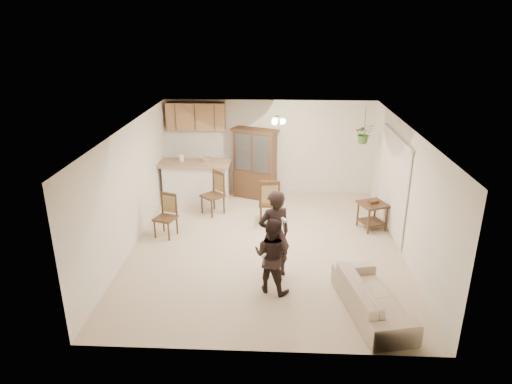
{
  "coord_description": "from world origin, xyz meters",
  "views": [
    {
      "loc": [
        0.2,
        -8.52,
        4.43
      ],
      "look_at": [
        -0.22,
        0.4,
        1.05
      ],
      "focal_mm": 32.0,
      "sensor_mm": 36.0,
      "label": 1
    }
  ],
  "objects_px": {
    "sofa": "(373,292)",
    "side_table": "(372,215)",
    "china_hutch": "(255,164)",
    "chair_hutch_left": "(213,202)",
    "chair_hutch_right": "(269,210)",
    "child": "(272,256)",
    "adult": "(274,231)",
    "chair_bar": "(166,225)"
  },
  "relations": [
    {
      "from": "child",
      "to": "adult",
      "type": "bearing_deg",
      "value": -70.06
    },
    {
      "from": "chair_hutch_left",
      "to": "chair_hutch_right",
      "type": "xyz_separation_m",
      "value": [
        1.38,
        -0.45,
        0.01
      ]
    },
    {
      "from": "sofa",
      "to": "adult",
      "type": "relative_size",
      "value": 1.04
    },
    {
      "from": "adult",
      "to": "side_table",
      "type": "height_order",
      "value": "adult"
    },
    {
      "from": "chair_hutch_left",
      "to": "china_hutch",
      "type": "bearing_deg",
      "value": 93.15
    },
    {
      "from": "child",
      "to": "side_table",
      "type": "bearing_deg",
      "value": -106.3
    },
    {
      "from": "chair_hutch_left",
      "to": "sofa",
      "type": "bearing_deg",
      "value": -8.33
    },
    {
      "from": "chair_bar",
      "to": "china_hutch",
      "type": "bearing_deg",
      "value": 72.29
    },
    {
      "from": "adult",
      "to": "china_hutch",
      "type": "relative_size",
      "value": 0.98
    },
    {
      "from": "sofa",
      "to": "chair_hutch_left",
      "type": "height_order",
      "value": "chair_hutch_left"
    },
    {
      "from": "china_hutch",
      "to": "side_table",
      "type": "bearing_deg",
      "value": -12.59
    },
    {
      "from": "china_hutch",
      "to": "side_table",
      "type": "relative_size",
      "value": 2.5
    },
    {
      "from": "side_table",
      "to": "chair_hutch_left",
      "type": "xyz_separation_m",
      "value": [
        -3.68,
        0.69,
        -0.03
      ]
    },
    {
      "from": "sofa",
      "to": "adult",
      "type": "bearing_deg",
      "value": 44.72
    },
    {
      "from": "sofa",
      "to": "side_table",
      "type": "relative_size",
      "value": 2.55
    },
    {
      "from": "side_table",
      "to": "chair_hutch_right",
      "type": "xyz_separation_m",
      "value": [
        -2.3,
        0.25,
        -0.02
      ]
    },
    {
      "from": "china_hutch",
      "to": "chair_hutch_right",
      "type": "relative_size",
      "value": 1.69
    },
    {
      "from": "chair_hutch_left",
      "to": "chair_hutch_right",
      "type": "relative_size",
      "value": 0.95
    },
    {
      "from": "chair_bar",
      "to": "chair_hutch_left",
      "type": "bearing_deg",
      "value": 75.35
    },
    {
      "from": "adult",
      "to": "side_table",
      "type": "bearing_deg",
      "value": -160.15
    },
    {
      "from": "sofa",
      "to": "side_table",
      "type": "bearing_deg",
      "value": -22.02
    },
    {
      "from": "sofa",
      "to": "chair_bar",
      "type": "height_order",
      "value": "chair_bar"
    },
    {
      "from": "chair_hutch_left",
      "to": "chair_hutch_right",
      "type": "bearing_deg",
      "value": 25.08
    },
    {
      "from": "sofa",
      "to": "adult",
      "type": "distance_m",
      "value": 1.98
    },
    {
      "from": "child",
      "to": "chair_bar",
      "type": "relative_size",
      "value": 1.43
    },
    {
      "from": "side_table",
      "to": "chair_bar",
      "type": "height_order",
      "value": "chair_bar"
    },
    {
      "from": "side_table",
      "to": "child",
      "type": "bearing_deg",
      "value": -130.24
    },
    {
      "from": "adult",
      "to": "child",
      "type": "distance_m",
      "value": 0.54
    },
    {
      "from": "adult",
      "to": "chair_hutch_right",
      "type": "xyz_separation_m",
      "value": [
        -0.13,
        2.37,
        -0.59
      ]
    },
    {
      "from": "side_table",
      "to": "chair_hutch_left",
      "type": "bearing_deg",
      "value": 169.33
    },
    {
      "from": "sofa",
      "to": "side_table",
      "type": "xyz_separation_m",
      "value": [
        0.59,
        3.18,
        -0.04
      ]
    },
    {
      "from": "sofa",
      "to": "child",
      "type": "distance_m",
      "value": 1.74
    },
    {
      "from": "sofa",
      "to": "china_hutch",
      "type": "distance_m",
      "value": 5.48
    },
    {
      "from": "adult",
      "to": "chair_bar",
      "type": "relative_size",
      "value": 1.91
    },
    {
      "from": "sofa",
      "to": "china_hutch",
      "type": "relative_size",
      "value": 1.02
    },
    {
      "from": "child",
      "to": "chair_bar",
      "type": "distance_m",
      "value": 3.11
    },
    {
      "from": "chair_bar",
      "to": "chair_hutch_right",
      "type": "relative_size",
      "value": 0.87
    },
    {
      "from": "china_hutch",
      "to": "chair_bar",
      "type": "bearing_deg",
      "value": -105.19
    },
    {
      "from": "china_hutch",
      "to": "chair_hutch_right",
      "type": "bearing_deg",
      "value": -53.88
    },
    {
      "from": "sofa",
      "to": "chair_hutch_right",
      "type": "height_order",
      "value": "chair_hutch_right"
    },
    {
      "from": "child",
      "to": "side_table",
      "type": "relative_size",
      "value": 1.84
    },
    {
      "from": "child",
      "to": "china_hutch",
      "type": "relative_size",
      "value": 0.73
    }
  ]
}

